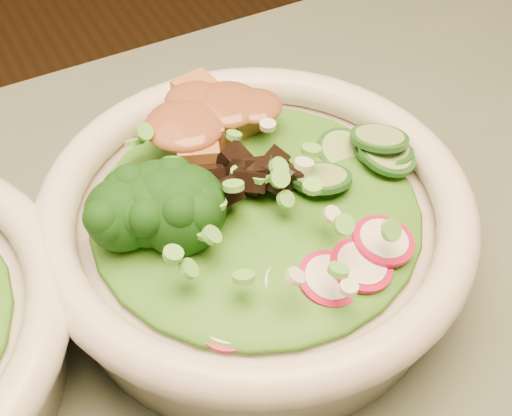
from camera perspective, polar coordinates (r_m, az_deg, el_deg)
name	(u,v)px	position (r m, az deg, el deg)	size (l,w,h in m)	color
salad_bowl	(256,229)	(0.46, 0.00, -1.71)	(0.28, 0.28, 0.08)	beige
lettuce_bed	(256,207)	(0.45, 0.00, 0.09)	(0.21, 0.21, 0.02)	#2A6415
broccoli_florets	(164,233)	(0.42, -7.35, -2.00)	(0.08, 0.07, 0.05)	black
radish_slices	(325,273)	(0.41, 5.52, -5.19)	(0.11, 0.04, 0.02)	#A90D36
cucumber_slices	(344,155)	(0.47, 7.05, 4.25)	(0.07, 0.07, 0.04)	#82AD60
mushroom_heap	(245,179)	(0.45, -0.87, 2.37)	(0.07, 0.07, 0.04)	black
tofu_cubes	(206,134)	(0.48, -4.01, 5.95)	(0.09, 0.06, 0.04)	#9D6234
peanut_sauce	(205,118)	(0.47, -4.10, 7.18)	(0.07, 0.06, 0.02)	brown
scallion_garnish	(256,179)	(0.43, 0.00, 2.37)	(0.20, 0.20, 0.02)	#5DB640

